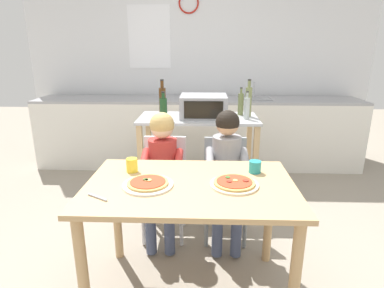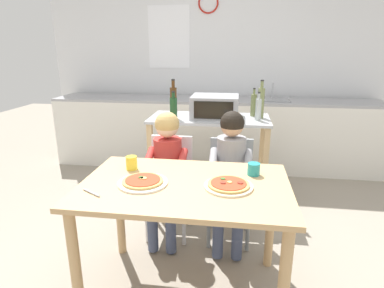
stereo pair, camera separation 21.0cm
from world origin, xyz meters
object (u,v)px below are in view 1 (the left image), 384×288
drinking_cup_teal (255,167)px  serving_spoon (97,197)px  bottle_brown_beer (248,101)px  dining_chair_left (165,179)px  toaster_oven (204,106)px  dining_chair_right (225,181)px  pizza_plate_white (148,184)px  child_in_red_shirt (162,163)px  bottle_clear_vinegar (247,108)px  pizza_plate_cream (234,183)px  bottle_dark_olive_oil (164,109)px  dining_table (190,201)px  child_in_grey_shirt (227,164)px  kitchen_island_cart (198,145)px  drinking_cup_yellow (132,165)px  bottle_squat_spirits (241,104)px  bottle_slim_sauce (162,102)px

drinking_cup_teal → serving_spoon: 0.97m
bottle_brown_beer → dining_chair_left: (-0.75, -0.70, -0.54)m
bottle_brown_beer → drinking_cup_teal: 1.23m
toaster_oven → drinking_cup_teal: toaster_oven is taller
dining_chair_right → pizza_plate_white: 0.93m
child_in_red_shirt → dining_chair_right: bearing=12.5°
bottle_clear_vinegar → dining_chair_right: (-0.23, -0.59, -0.49)m
bottle_clear_vinegar → pizza_plate_cream: (-0.23, -1.29, -0.20)m
child_in_red_shirt → dining_chair_left: bearing=90.0°
bottle_dark_olive_oil → dining_table: bottle_dark_olive_oil is taller
bottle_brown_beer → child_in_grey_shirt: size_ratio=0.34×
kitchen_island_cart → drinking_cup_yellow: 1.26m
bottle_brown_beer → dining_chair_left: bearing=-137.1°
dining_chair_right → child_in_grey_shirt: size_ratio=0.77×
child_in_grey_shirt → pizza_plate_white: (-0.50, -0.61, 0.10)m
dining_chair_right → drinking_cup_yellow: drinking_cup_yellow is taller
bottle_squat_spirits → bottle_brown_beer: size_ratio=0.76×
bottle_squat_spirits → bottle_brown_beer: bearing=-51.2°
bottle_brown_beer → pizza_plate_cream: 1.46m
bottle_dark_olive_oil → dining_chair_right: size_ratio=0.34×
bottle_squat_spirits → pizza_plate_cream: 1.52m
bottle_brown_beer → toaster_oven: bearing=-175.5°
kitchen_island_cart → pizza_plate_cream: (0.23, -1.37, 0.19)m
toaster_oven → bottle_clear_vinegar: bearing=-11.7°
bottle_brown_beer → pizza_plate_cream: bearing=-100.2°
bottle_clear_vinegar → drinking_cup_teal: bottle_clear_vinegar is taller
child_in_red_shirt → drinking_cup_yellow: size_ratio=11.70×
dining_table → child_in_grey_shirt: 0.62m
bottle_clear_vinegar → dining_chair_left: bearing=-141.2°
bottle_slim_sauce → pizza_plate_cream: 1.41m
pizza_plate_white → bottle_slim_sauce: bearing=93.2°
dining_table → pizza_plate_white: size_ratio=4.20×
bottle_dark_olive_oil → drinking_cup_yellow: 0.99m
toaster_oven → pizza_plate_cream: size_ratio=1.60×
kitchen_island_cart → drinking_cup_yellow: kitchen_island_cart is taller
dining_chair_right → pizza_plate_cream: (0.00, -0.70, 0.29)m
kitchen_island_cart → dining_chair_right: kitchen_island_cart is taller
dining_chair_left → drinking_cup_teal: bearing=-38.3°
pizza_plate_cream → drinking_cup_teal: 0.25m
kitchen_island_cart → drinking_cup_teal: (0.38, -1.16, 0.22)m
dining_chair_right → toaster_oven: bearing=105.1°
kitchen_island_cart → drinking_cup_yellow: bearing=-108.9°
toaster_oven → bottle_slim_sauce: (-0.39, -0.11, 0.05)m
toaster_oven → pizza_plate_cream: toaster_oven is taller
toaster_oven → bottle_squat_spirits: (0.37, 0.11, 0.01)m
child_in_red_shirt → serving_spoon: child_in_red_shirt is taller
bottle_dark_olive_oil → pizza_plate_white: 1.20m
bottle_squat_spirits → child_in_grey_shirt: 0.98m
dining_table → dining_chair_left: (-0.24, 0.70, -0.16)m
bottle_clear_vinegar → bottle_squat_spirits: 0.20m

